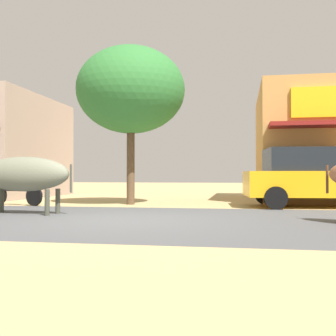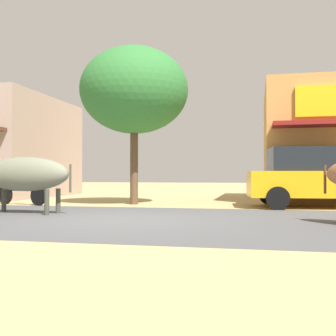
# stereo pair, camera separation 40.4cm
# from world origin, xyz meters

# --- Properties ---
(ground) EXTENTS (80.00, 80.00, 0.00)m
(ground) POSITION_xyz_m (0.00, 0.00, 0.00)
(ground) COLOR tan
(asphalt_road) EXTENTS (72.00, 6.03, 0.00)m
(asphalt_road) POSITION_xyz_m (0.00, 0.00, 0.00)
(asphalt_road) COLOR #515254
(asphalt_road) RESTS_ON ground
(roadside_tree) EXTENTS (3.31, 3.31, 4.82)m
(roadside_tree) POSITION_xyz_m (-1.05, 4.19, 3.48)
(roadside_tree) COLOR brown
(roadside_tree) RESTS_ON ground
(parked_hatchback_car) EXTENTS (3.99, 2.29, 1.64)m
(parked_hatchback_car) POSITION_xyz_m (4.22, 4.01, 0.84)
(parked_hatchback_car) COLOR #F3AF15
(parked_hatchback_car) RESTS_ON ground
(parked_motorcycle) EXTENTS (1.92, 0.63, 1.03)m
(parked_motorcycle) POSITION_xyz_m (-4.29, 3.29, 0.46)
(parked_motorcycle) COLOR black
(parked_motorcycle) RESTS_ON ground
(cow_near_brown) EXTENTS (2.88, 0.83, 1.32)m
(cow_near_brown) POSITION_xyz_m (-2.73, 0.72, 0.91)
(cow_near_brown) COLOR slate
(cow_near_brown) RESTS_ON ground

